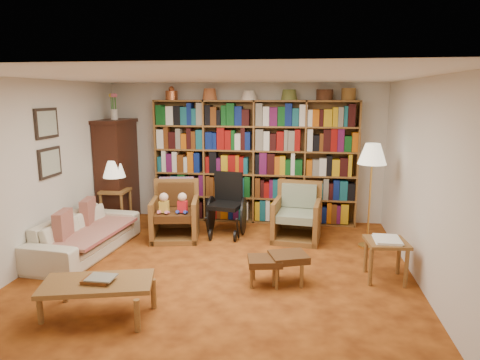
% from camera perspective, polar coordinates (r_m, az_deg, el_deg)
% --- Properties ---
extents(floor, '(5.00, 5.00, 0.00)m').
position_cam_1_polar(floor, '(5.79, -2.79, -11.99)').
color(floor, '#B45C1B').
rests_on(floor, ground).
extents(ceiling, '(5.00, 5.00, 0.00)m').
position_cam_1_polar(ceiling, '(5.33, -3.05, 13.56)').
color(ceiling, white).
rests_on(ceiling, wall_back).
extents(wall_back, '(5.00, 0.00, 5.00)m').
position_cam_1_polar(wall_back, '(7.86, 0.59, 3.69)').
color(wall_back, silver).
rests_on(wall_back, floor).
extents(wall_front, '(5.00, 0.00, 5.00)m').
position_cam_1_polar(wall_front, '(3.09, -11.95, -8.57)').
color(wall_front, silver).
rests_on(wall_front, floor).
extents(wall_left, '(0.00, 5.00, 5.00)m').
position_cam_1_polar(wall_left, '(6.39, -25.51, 0.83)').
color(wall_left, silver).
rests_on(wall_left, floor).
extents(wall_right, '(0.00, 5.00, 5.00)m').
position_cam_1_polar(wall_right, '(5.52, 23.47, -0.49)').
color(wall_right, silver).
rests_on(wall_right, floor).
extents(bookshelf, '(3.60, 0.30, 2.42)m').
position_cam_1_polar(bookshelf, '(7.68, 1.90, 2.90)').
color(bookshelf, olive).
rests_on(bookshelf, floor).
extents(curio_cabinet, '(0.50, 0.95, 2.40)m').
position_cam_1_polar(curio_cabinet, '(8.04, -16.05, 1.29)').
color(curio_cabinet, '#33180D').
rests_on(curio_cabinet, floor).
extents(framed_pictures, '(0.03, 0.52, 0.97)m').
position_cam_1_polar(framed_pictures, '(6.57, -24.20, 4.51)').
color(framed_pictures, black).
rests_on(framed_pictures, wall_left).
extents(sofa, '(2.01, 0.92, 0.57)m').
position_cam_1_polar(sofa, '(6.68, -19.86, -6.84)').
color(sofa, beige).
rests_on(sofa, floor).
extents(sofa_throw, '(0.92, 1.56, 0.04)m').
position_cam_1_polar(sofa_throw, '(6.65, -19.48, -6.76)').
color(sofa_throw, '#C1B58D').
rests_on(sofa_throw, sofa).
extents(cushion_left, '(0.20, 0.43, 0.41)m').
position_cam_1_polar(cushion_left, '(6.99, -19.56, -4.63)').
color(cushion_left, maroon).
rests_on(cushion_left, sofa).
extents(cushion_right, '(0.19, 0.43, 0.41)m').
position_cam_1_polar(cushion_right, '(6.41, -22.45, -6.26)').
color(cushion_right, maroon).
rests_on(cushion_right, sofa).
extents(side_table_lamp, '(0.46, 0.46, 0.67)m').
position_cam_1_polar(side_table_lamp, '(7.77, -16.24, -2.47)').
color(side_table_lamp, olive).
rests_on(side_table_lamp, floor).
extents(table_lamp, '(0.38, 0.38, 0.52)m').
position_cam_1_polar(table_lamp, '(7.66, -16.46, 1.32)').
color(table_lamp, gold).
rests_on(table_lamp, side_table_lamp).
extents(armchair_leather, '(0.87, 0.90, 0.94)m').
position_cam_1_polar(armchair_leather, '(7.06, -8.43, -4.48)').
color(armchair_leather, olive).
rests_on(armchair_leather, floor).
extents(armchair_sage, '(0.81, 0.84, 0.91)m').
position_cam_1_polar(armchair_sage, '(7.00, 7.56, -4.92)').
color(armchair_sage, olive).
rests_on(armchair_sage, floor).
extents(wheelchair, '(0.59, 0.82, 1.02)m').
position_cam_1_polar(wheelchair, '(7.14, -1.74, -3.50)').
color(wheelchair, black).
rests_on(wheelchair, floor).
extents(floor_lamp, '(0.42, 0.42, 1.59)m').
position_cam_1_polar(floor_lamp, '(6.59, 17.22, 2.79)').
color(floor_lamp, gold).
rests_on(floor_lamp, floor).
extents(side_table_papers, '(0.54, 0.54, 0.54)m').
position_cam_1_polar(side_table_papers, '(5.67, 18.92, -8.44)').
color(side_table_papers, olive).
rests_on(side_table_papers, floor).
extents(footstool_a, '(0.46, 0.41, 0.34)m').
position_cam_1_polar(footstool_a, '(5.30, 3.34, -10.97)').
color(footstool_a, '#4F3015').
rests_on(footstool_a, floor).
extents(footstool_b, '(0.54, 0.50, 0.37)m').
position_cam_1_polar(footstool_b, '(5.37, 6.48, -10.43)').
color(footstool_b, '#4F3015').
rests_on(footstool_b, floor).
extents(coffee_table, '(1.23, 0.83, 0.44)m').
position_cam_1_polar(coffee_table, '(4.81, -18.46, -13.18)').
color(coffee_table, olive).
rests_on(coffee_table, floor).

